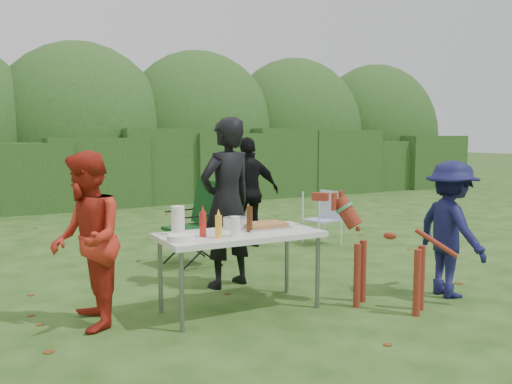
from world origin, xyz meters
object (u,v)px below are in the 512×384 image
child (451,229)px  lawn_chair (322,218)px  paper_towel_roll (178,220)px  person_red_jacket (87,240)px  mustard_bottle (219,227)px  dog (389,253)px  ketchup_bottle (203,224)px  person_black_puffy (249,192)px  camping_chair (192,223)px  beer_bottle (250,219)px  folding_table (240,238)px  person_cook (227,203)px

child → lawn_chair: child is taller
paper_towel_roll → person_red_jacket: bearing=176.8°
person_red_jacket → child: bearing=82.5°
person_red_jacket → mustard_bottle: bearing=76.6°
person_red_jacket → mustard_bottle: (1.05, -0.36, 0.09)m
person_red_jacket → lawn_chair: (3.81, 2.01, -0.35)m
dog → ketchup_bottle: dog is taller
person_black_puffy → camping_chair: bearing=36.5°
ketchup_bottle → child: bearing=-12.7°
person_red_jacket → dog: bearing=78.1°
beer_bottle → ketchup_bottle: bearing=-178.7°
folding_table → camping_chair: (0.26, 1.87, -0.15)m
person_black_puffy → dog: person_black_puffy is taller
folding_table → ketchup_bottle: size_ratio=6.82×
folding_table → beer_bottle: 0.20m
folding_table → paper_towel_roll: (-0.55, 0.16, 0.18)m
person_cook → ketchup_bottle: 1.04m
dog → lawn_chair: (1.21, 2.83, -0.13)m
dog → paper_towel_roll: (-1.81, 0.77, 0.34)m
dog → camping_chair: camping_chair is taller
person_black_puffy → beer_bottle: 2.92m
child → lawn_chair: size_ratio=1.72×
camping_chair → mustard_bottle: bearing=62.7°
person_cook → ketchup_bottle: size_ratio=8.31×
person_black_puffy → dog: (-0.16, -3.19, -0.28)m
person_black_puffy → child: (0.67, -3.16, -0.11)m
person_red_jacket → ketchup_bottle: 0.99m
person_red_jacket → paper_towel_roll: person_red_jacket is taller
camping_chair → lawn_chair: 2.24m
camping_chair → ketchup_bottle: size_ratio=4.85×
camping_chair → ketchup_bottle: (-0.64, -1.90, 0.32)m
folding_table → mustard_bottle: bearing=-151.1°
person_cook → lawn_chair: size_ratio=2.28×
camping_chair → ketchup_bottle: 2.03m
child → beer_bottle: child is taller
dog → person_red_jacket: bearing=37.9°
person_red_jacket → paper_towel_roll: (0.80, -0.04, 0.12)m
camping_chair → beer_bottle: (-0.17, -1.89, 0.33)m
camping_chair → beer_bottle: camping_chair is taller
person_cook → child: (1.85, -1.39, -0.22)m
person_red_jacket → lawn_chair: size_ratio=1.88×
ketchup_bottle → paper_towel_roll: size_ratio=0.85×
ketchup_bottle → mustard_bottle: bearing=-53.4°
person_red_jacket → paper_towel_roll: bearing=92.2°
camping_chair → person_red_jacket: bearing=33.9°
beer_bottle → person_cook: bearing=79.7°
dog → camping_chair: 2.67m
paper_towel_roll → mustard_bottle: bearing=-50.6°
ketchup_bottle → camping_chair: bearing=71.3°
person_black_puffy → dog: size_ratio=1.44×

